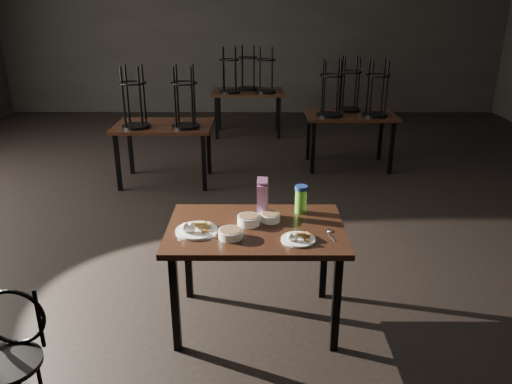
{
  "coord_description": "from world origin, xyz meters",
  "views": [
    {
      "loc": [
        0.11,
        -4.32,
        2.18
      ],
      "look_at": [
        0.1,
        -0.85,
        0.85
      ],
      "focal_mm": 35.0,
      "sensor_mm": 36.0,
      "label": 1
    }
  ],
  "objects_px": {
    "water_bottle": "(301,199)",
    "bentwood_chair": "(10,349)",
    "juice_carton": "(263,198)",
    "main_table": "(256,237)"
  },
  "relations": [
    {
      "from": "water_bottle",
      "to": "bentwood_chair",
      "type": "bearing_deg",
      "value": -144.88
    },
    {
      "from": "juice_carton",
      "to": "main_table",
      "type": "bearing_deg",
      "value": -103.84
    },
    {
      "from": "main_table",
      "to": "juice_carton",
      "type": "bearing_deg",
      "value": 76.16
    },
    {
      "from": "bentwood_chair",
      "to": "juice_carton",
      "type": "bearing_deg",
      "value": 37.72
    },
    {
      "from": "water_bottle",
      "to": "bentwood_chair",
      "type": "relative_size",
      "value": 0.27
    },
    {
      "from": "main_table",
      "to": "water_bottle",
      "type": "distance_m",
      "value": 0.45
    },
    {
      "from": "juice_carton",
      "to": "water_bottle",
      "type": "bearing_deg",
      "value": 12.0
    },
    {
      "from": "main_table",
      "to": "bentwood_chair",
      "type": "bearing_deg",
      "value": -145.52
    },
    {
      "from": "juice_carton",
      "to": "bentwood_chair",
      "type": "relative_size",
      "value": 0.38
    },
    {
      "from": "water_bottle",
      "to": "bentwood_chair",
      "type": "height_order",
      "value": "water_bottle"
    }
  ]
}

